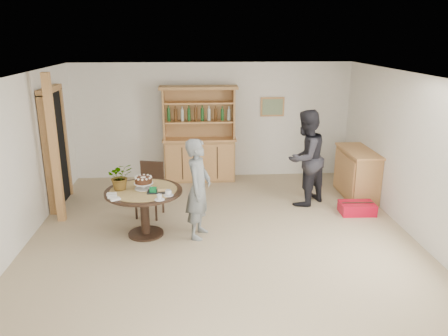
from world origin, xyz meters
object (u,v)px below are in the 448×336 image
(hutch, at_px, (200,149))
(dining_table, at_px, (144,199))
(teen_boy, at_px, (198,189))
(red_suitcase, at_px, (357,208))
(dining_chair, at_px, (151,186))
(adult_person, at_px, (305,158))
(sideboard, at_px, (357,173))

(hutch, distance_m, dining_table, 2.85)
(teen_boy, bearing_deg, red_suitcase, -59.34)
(teen_boy, bearing_deg, dining_table, 99.95)
(hutch, distance_m, teen_boy, 2.80)
(dining_table, bearing_deg, dining_chair, 88.55)
(dining_chair, bearing_deg, red_suitcase, 11.69)
(teen_boy, height_order, adult_person, adult_person)
(sideboard, distance_m, dining_chair, 3.98)
(hutch, bearing_deg, adult_person, -38.88)
(adult_person, bearing_deg, teen_boy, -7.87)
(sideboard, xyz_separation_m, red_suitcase, (-0.28, -0.86, -0.37))
(hutch, distance_m, adult_person, 2.48)
(red_suitcase, bearing_deg, dining_table, -168.74)
(sideboard, relative_size, red_suitcase, 2.06)
(sideboard, relative_size, dining_table, 1.05)
(dining_table, distance_m, adult_person, 3.07)
(adult_person, bearing_deg, hutch, -79.07)
(hutch, relative_size, teen_boy, 1.29)
(dining_table, relative_size, dining_chair, 1.27)
(dining_table, distance_m, dining_chair, 0.83)
(sideboard, xyz_separation_m, dining_chair, (-3.92, -0.63, 0.06))
(hutch, bearing_deg, sideboard, -22.21)
(teen_boy, distance_m, adult_person, 2.34)
(teen_boy, xyz_separation_m, adult_person, (1.98, 1.25, 0.10))
(hutch, relative_size, sideboard, 1.62)
(hutch, relative_size, dining_table, 1.70)
(dining_chair, xyz_separation_m, teen_boy, (0.83, -0.93, 0.25))
(dining_table, xyz_separation_m, red_suitcase, (3.67, 0.60, -0.50))
(dining_table, xyz_separation_m, adult_person, (2.83, 1.15, 0.29))
(hutch, xyz_separation_m, adult_person, (1.92, -1.55, 0.20))
(teen_boy, height_order, red_suitcase, teen_boy)
(dining_table, distance_m, teen_boy, 0.88)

